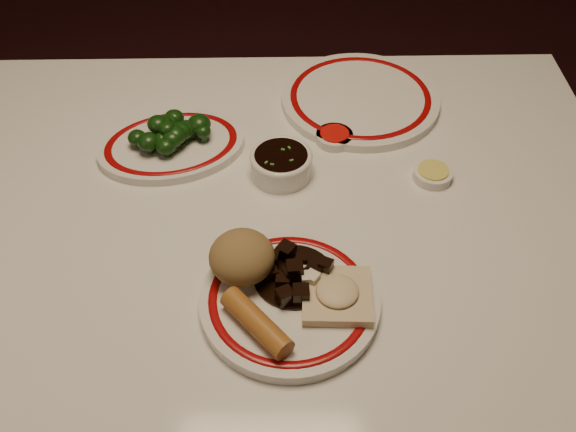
# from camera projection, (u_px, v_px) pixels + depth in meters

# --- Properties ---
(dining_table) EXTENTS (1.20, 0.90, 0.75)m
(dining_table) POSITION_uv_depth(u_px,v_px,m) (255.00, 257.00, 1.05)
(dining_table) COLOR silver
(dining_table) RESTS_ON ground
(main_plate) EXTENTS (0.26, 0.26, 0.02)m
(main_plate) POSITION_uv_depth(u_px,v_px,m) (290.00, 301.00, 0.86)
(main_plate) COLOR silver
(main_plate) RESTS_ON dining_table
(rice_mound) EXTENTS (0.09, 0.09, 0.06)m
(rice_mound) POSITION_uv_depth(u_px,v_px,m) (242.00, 257.00, 0.86)
(rice_mound) COLOR olive
(rice_mound) RESTS_ON main_plate
(spring_roll) EXTENTS (0.10, 0.11, 0.03)m
(spring_roll) POSITION_uv_depth(u_px,v_px,m) (257.00, 323.00, 0.81)
(spring_roll) COLOR #A76829
(spring_roll) RESTS_ON main_plate
(fried_wonton) EXTENTS (0.10, 0.10, 0.03)m
(fried_wonton) POSITION_uv_depth(u_px,v_px,m) (337.00, 294.00, 0.85)
(fried_wonton) COLOR beige
(fried_wonton) RESTS_ON main_plate
(stirfry_heap) EXTENTS (0.11, 0.11, 0.03)m
(stirfry_heap) POSITION_uv_depth(u_px,v_px,m) (294.00, 274.00, 0.87)
(stirfry_heap) COLOR black
(stirfry_heap) RESTS_ON main_plate
(broccoli_plate) EXTENTS (0.29, 0.26, 0.02)m
(broccoli_plate) POSITION_uv_depth(u_px,v_px,m) (172.00, 145.00, 1.09)
(broccoli_plate) COLOR silver
(broccoli_plate) RESTS_ON dining_table
(broccoli_pile) EXTENTS (0.14, 0.10, 0.05)m
(broccoli_pile) POSITION_uv_depth(u_px,v_px,m) (170.00, 131.00, 1.07)
(broccoli_pile) COLOR #23471C
(broccoli_pile) RESTS_ON broccoli_plate
(soy_bowl) EXTENTS (0.10, 0.10, 0.04)m
(soy_bowl) POSITION_uv_depth(u_px,v_px,m) (281.00, 165.00, 1.04)
(soy_bowl) COLOR silver
(soy_bowl) RESTS_ON dining_table
(sweet_sour_dish) EXTENTS (0.06, 0.06, 0.02)m
(sweet_sour_dish) POSITION_uv_depth(u_px,v_px,m) (334.00, 137.00, 1.10)
(sweet_sour_dish) COLOR silver
(sweet_sour_dish) RESTS_ON dining_table
(mustard_dish) EXTENTS (0.06, 0.06, 0.02)m
(mustard_dish) POSITION_uv_depth(u_px,v_px,m) (433.00, 174.00, 1.04)
(mustard_dish) COLOR silver
(mustard_dish) RESTS_ON dining_table
(far_plate) EXTENTS (0.34, 0.34, 0.02)m
(far_plate) POSITION_uv_depth(u_px,v_px,m) (360.00, 99.00, 1.18)
(far_plate) COLOR silver
(far_plate) RESTS_ON dining_table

